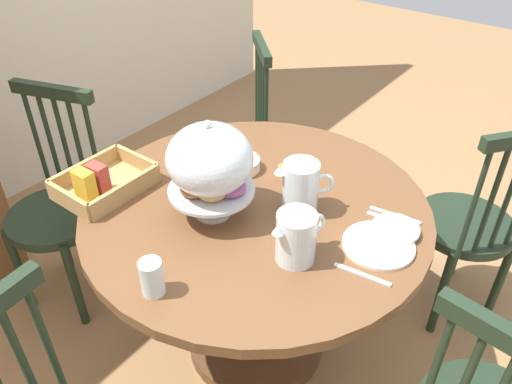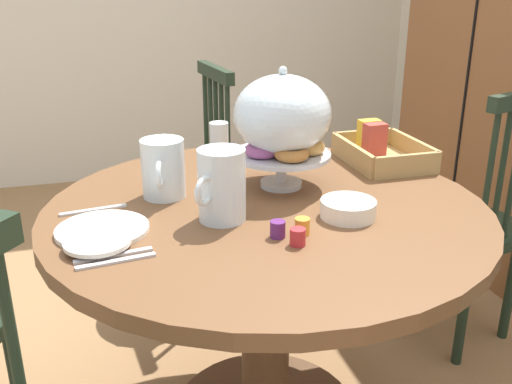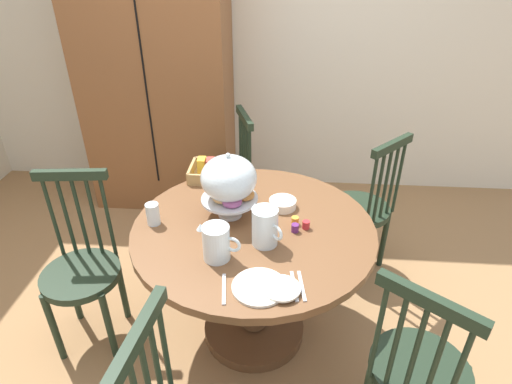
{
  "view_description": "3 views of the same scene",
  "coord_description": "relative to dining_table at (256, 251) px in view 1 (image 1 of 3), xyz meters",
  "views": [
    {
      "loc": [
        -0.96,
        -0.8,
        1.78
      ],
      "look_at": [
        0.11,
        0.02,
        0.79
      ],
      "focal_mm": 35.34,
      "sensor_mm": 36.0,
      "label": 1
    },
    {
      "loc": [
        1.46,
        -0.4,
        1.31
      ],
      "look_at": [
        0.01,
        0.02,
        0.74
      ],
      "focal_mm": 40.32,
      "sensor_mm": 36.0,
      "label": 2
    },
    {
      "loc": [
        0.25,
        -1.65,
        1.93
      ],
      "look_at": [
        0.11,
        0.17,
        0.84
      ],
      "focal_mm": 29.64,
      "sensor_mm": 36.0,
      "label": 3
    }
  ],
  "objects": [
    {
      "name": "cereal_bowl",
      "position": [
        0.14,
        0.17,
        0.24
      ],
      "size": [
        0.14,
        0.14,
        0.04
      ],
      "primitive_type": "cylinder",
      "color": "white",
      "rests_on": "dining_table"
    },
    {
      "name": "windsor_chair_host_seat",
      "position": [
        0.64,
        0.62,
        -0.07
      ],
      "size": [
        0.47,
        0.47,
        0.97
      ],
      "color": "#1E2D1E",
      "rests_on": "ground_plane"
    },
    {
      "name": "orange_juice_pitcher",
      "position": [
        -0.14,
        -0.25,
        0.29
      ],
      "size": [
        0.2,
        0.12,
        0.16
      ],
      "color": "silver",
      "rests_on": "dining_table"
    },
    {
      "name": "ground_plane",
      "position": [
        -0.11,
        -0.02,
        -0.52
      ],
      "size": [
        10.0,
        10.0,
        0.0
      ],
      "primitive_type": "plane",
      "color": "#997047"
    },
    {
      "name": "windsor_chair_far_side",
      "position": [
        0.69,
        -0.56,
        -0.07
      ],
      "size": [
        0.46,
        0.46,
        0.97
      ],
      "color": "#1E2D1E",
      "rests_on": "ground_plane"
    },
    {
      "name": "dinner_fork",
      "position": [
        0.23,
        -0.4,
        0.22
      ],
      "size": [
        0.04,
        0.17,
        0.01
      ],
      "primitive_type": "cube",
      "rotation": [
        0.0,
        0.0,
        4.84
      ],
      "color": "silver",
      "rests_on": "dining_table"
    },
    {
      "name": "jam_jar_apricot",
      "position": [
        0.2,
        0.03,
        0.24
      ],
      "size": [
        0.04,
        0.04,
        0.04
      ],
      "primitive_type": "cylinder",
      "color": "orange",
      "rests_on": "dining_table"
    },
    {
      "name": "table_knife",
      "position": [
        0.2,
        -0.41,
        0.22
      ],
      "size": [
        0.04,
        0.17,
        0.01
      ],
      "primitive_type": "cube",
      "rotation": [
        0.0,
        0.0,
        4.84
      ],
      "color": "silver",
      "rests_on": "dining_table"
    },
    {
      "name": "china_plate_small",
      "position": [
        0.15,
        -0.44,
        0.23
      ],
      "size": [
        0.15,
        0.15,
        0.01
      ],
      "primitive_type": "cylinder",
      "color": "white",
      "rests_on": "china_plate_large"
    },
    {
      "name": "cereal_basket",
      "position": [
        -0.27,
        0.47,
        0.25
      ],
      "size": [
        0.32,
        0.24,
        0.12
      ],
      "color": "tan",
      "rests_on": "dining_table"
    },
    {
      "name": "pastry_stand_with_dome",
      "position": [
        -0.12,
        0.08,
        0.41
      ],
      "size": [
        0.28,
        0.28,
        0.34
      ],
      "color": "silver",
      "rests_on": "dining_table"
    },
    {
      "name": "windsor_chair_near_window",
      "position": [
        -0.26,
        0.85,
        -0.07
      ],
      "size": [
        0.43,
        0.43,
        0.97
      ],
      "color": "#1E2D1E",
      "rests_on": "ground_plane"
    },
    {
      "name": "soup_spoon",
      "position": [
        -0.08,
        -0.44,
        0.22
      ],
      "size": [
        0.04,
        0.17,
        0.01
      ],
      "primitive_type": "cube",
      "rotation": [
        0.0,
        0.0,
        4.84
      ],
      "color": "silver",
      "rests_on": "dining_table"
    },
    {
      "name": "dining_table",
      "position": [
        0.0,
        0.0,
        0.0
      ],
      "size": [
        1.18,
        1.18,
        0.74
      ],
      "color": "brown",
      "rests_on": "ground_plane"
    },
    {
      "name": "jam_jar_strawberry",
      "position": [
        0.25,
        -0.0,
        0.24
      ],
      "size": [
        0.04,
        0.04,
        0.04
      ],
      "primitive_type": "cylinder",
      "color": "#B7282D",
      "rests_on": "dining_table"
    },
    {
      "name": "milk_pitcher",
      "position": [
        0.06,
        -0.13,
        0.3
      ],
      "size": [
        0.16,
        0.16,
        0.18
      ],
      "color": "silver",
      "rests_on": "dining_table"
    },
    {
      "name": "china_plate_large",
      "position": [
        0.06,
        -0.43,
        0.22
      ],
      "size": [
        0.22,
        0.22,
        0.01
      ],
      "primitive_type": "cylinder",
      "color": "white",
      "rests_on": "dining_table"
    },
    {
      "name": "drinking_glass",
      "position": [
        -0.49,
        -0.02,
        0.27
      ],
      "size": [
        0.06,
        0.06,
        0.11
      ],
      "primitive_type": "cylinder",
      "color": "silver",
      "rests_on": "dining_table"
    },
    {
      "name": "jam_jar_grape",
      "position": [
        0.2,
        -0.03,
        0.24
      ],
      "size": [
        0.04,
        0.04,
        0.04
      ],
      "primitive_type": "cylinder",
      "color": "#5B2366",
      "rests_on": "dining_table"
    }
  ]
}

